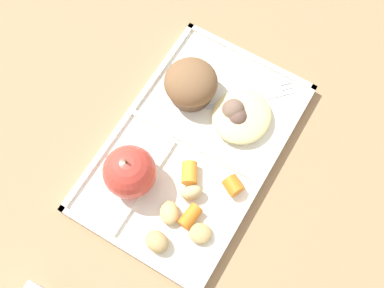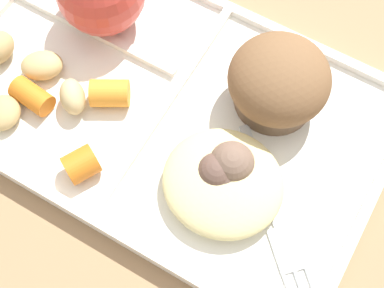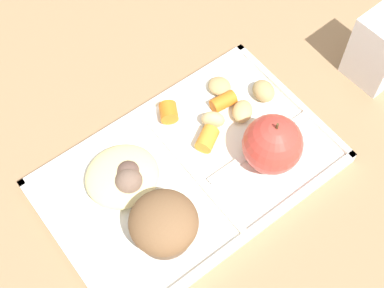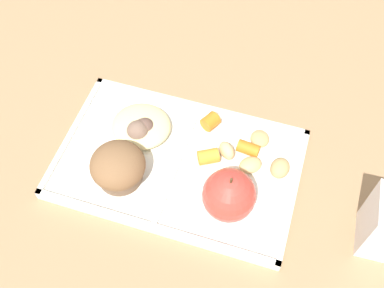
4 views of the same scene
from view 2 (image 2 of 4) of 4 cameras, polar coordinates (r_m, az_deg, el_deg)
The scene contains 14 objects.
ground at distance 0.50m, azimuth -2.66°, elevation 3.32°, with size 6.00×6.00×0.00m, color #997551.
lunch_tray at distance 0.50m, azimuth -2.76°, elevation 3.76°, with size 0.40×0.25×0.02m.
bran_muffin at distance 0.47m, azimuth 9.04°, elevation 6.40°, with size 0.09×0.09×0.07m.
carrot_slice_small at distance 0.50m, azimuth -16.42°, elevation 4.82°, with size 0.02×0.02×0.04m, color orange.
carrot_slice_diagonal at distance 0.46m, azimuth -11.55°, elevation -2.12°, with size 0.03×0.03×0.03m, color orange.
carrot_slice_edge at distance 0.49m, azimuth -8.61°, elevation 5.29°, with size 0.02×0.02×0.03m, color orange.
potato_chunk_large at distance 0.49m, azimuth -12.42°, elevation 4.86°, with size 0.03×0.02×0.03m, color tan.
potato_chunk_small at distance 0.52m, azimuth -15.46°, elevation 7.94°, with size 0.04×0.03×0.02m, color tan.
potato_chunk_golden at distance 0.51m, azimuth -19.30°, elevation 3.10°, with size 0.03×0.04×0.02m, color tan.
egg_noodle_pile at distance 0.45m, azimuth 3.27°, elevation -4.06°, with size 0.10×0.10×0.03m, color beige.
meatball_side at distance 0.45m, azimuth 2.55°, elevation -3.04°, with size 0.03×0.03×0.03m, color brown.
meatball_back at distance 0.45m, azimuth 3.12°, elevation -3.35°, with size 0.03×0.03×0.03m, color brown.
meatball_front at distance 0.45m, azimuth 4.17°, elevation -2.10°, with size 0.04×0.04×0.04m, color #755B4C.
plastic_fork at distance 0.46m, azimuth 8.88°, elevation -7.94°, with size 0.12×0.12×0.00m.
Camera 2 is at (0.13, -0.18, 0.45)m, focal length 50.86 mm.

